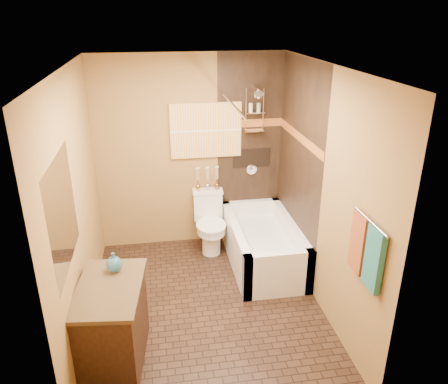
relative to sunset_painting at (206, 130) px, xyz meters
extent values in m
plane|color=black|center=(-0.20, -1.48, -1.55)|extent=(3.00, 3.00, 0.00)
cube|color=olive|center=(-1.40, -1.48, -0.30)|extent=(0.02, 3.00, 2.50)
cube|color=olive|center=(1.00, -1.48, -0.30)|extent=(0.02, 3.00, 2.50)
cube|color=olive|center=(-0.20, 0.02, -0.30)|extent=(2.40, 0.02, 2.50)
cube|color=olive|center=(-0.20, -2.98, -0.30)|extent=(2.40, 0.02, 2.50)
plane|color=silver|center=(-0.20, -1.48, 0.95)|extent=(3.00, 3.00, 0.00)
cube|color=black|center=(0.57, 0.01, -0.30)|extent=(0.85, 0.01, 2.50)
cube|color=black|center=(0.99, -0.73, -0.30)|extent=(0.01, 1.50, 2.50)
cube|color=#91431A|center=(0.57, 0.00, 0.07)|extent=(0.85, 0.01, 0.10)
cube|color=#91431A|center=(0.98, -0.73, 0.07)|extent=(0.01, 1.50, 0.10)
cube|color=black|center=(0.60, 0.01, -0.40)|extent=(0.50, 0.01, 0.25)
cylinder|color=silver|center=(0.60, -0.12, 0.53)|extent=(0.02, 0.26, 0.02)
cylinder|color=silver|center=(0.60, -0.28, 0.48)|extent=(0.11, 0.11, 0.09)
cylinder|color=silver|center=(0.60, -0.01, -0.55)|extent=(0.14, 0.02, 0.14)
cylinder|color=silver|center=(0.20, -0.73, 0.47)|extent=(0.03, 1.55, 0.03)
cylinder|color=silver|center=(0.95, -2.53, -0.10)|extent=(0.02, 0.55, 0.02)
cube|color=#1D615F|center=(0.96, -2.66, -0.37)|extent=(0.05, 0.22, 0.52)
cube|color=brown|center=(0.96, -2.40, -0.37)|extent=(0.05, 0.22, 0.52)
cube|color=orange|center=(0.00, 0.00, 0.00)|extent=(0.90, 0.04, 0.70)
cube|color=white|center=(-1.39, -2.11, -0.05)|extent=(0.01, 1.00, 0.90)
cube|color=white|center=(0.60, -1.43, -1.27)|extent=(0.80, 0.10, 0.55)
cube|color=white|center=(0.60, -0.03, -1.27)|extent=(0.80, 0.10, 0.55)
cube|color=white|center=(0.25, -0.73, -1.27)|extent=(0.10, 1.50, 0.55)
cube|color=white|center=(0.95, -0.73, -1.27)|extent=(0.10, 1.50, 0.55)
cube|color=white|center=(0.60, -0.73, -1.38)|extent=(0.64, 1.34, 0.35)
cube|color=white|center=(0.00, -0.09, -1.00)|extent=(0.38, 0.19, 0.37)
cube|color=white|center=(0.00, -0.09, -0.80)|extent=(0.40, 0.21, 0.04)
cylinder|color=white|center=(0.00, -0.38, -1.36)|extent=(0.23, 0.23, 0.37)
cylinder|color=white|center=(0.00, -0.38, -1.20)|extent=(0.36, 0.36, 0.10)
cylinder|color=white|center=(0.00, -0.38, -1.14)|extent=(0.38, 0.38, 0.03)
cube|color=black|center=(-1.12, -2.11, -1.17)|extent=(0.61, 0.90, 0.75)
cube|color=black|center=(-1.11, -2.11, -0.78)|extent=(0.65, 0.95, 0.04)
camera|label=1|loc=(-0.66, -5.32, 1.41)|focal=35.00mm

